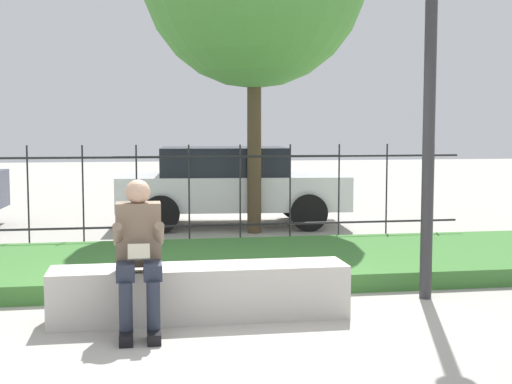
% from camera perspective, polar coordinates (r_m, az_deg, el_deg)
% --- Properties ---
extents(ground_plane, '(60.00, 60.00, 0.00)m').
position_cam_1_polar(ground_plane, '(6.58, -2.75, -9.98)').
color(ground_plane, '#A8A399').
extents(stone_bench, '(2.66, 0.52, 0.48)m').
position_cam_1_polar(stone_bench, '(6.51, -4.47, -8.21)').
color(stone_bench, beige).
rests_on(stone_bench, ground_plane).
extents(person_seated_reader, '(0.42, 0.73, 1.28)m').
position_cam_1_polar(person_seated_reader, '(6.10, -9.36, -4.47)').
color(person_seated_reader, black).
rests_on(person_seated_reader, ground_plane).
extents(grass_berm, '(10.23, 2.68, 0.20)m').
position_cam_1_polar(grass_berm, '(8.54, -4.38, -5.78)').
color(grass_berm, '#3D7533').
rests_on(grass_berm, ground_plane).
extents(iron_fence, '(8.23, 0.03, 1.47)m').
position_cam_1_polar(iron_fence, '(10.35, -5.38, -0.07)').
color(iron_fence, '#232326').
rests_on(iron_fence, ground_plane).
extents(car_parked_center, '(4.07, 2.15, 1.37)m').
position_cam_1_polar(car_parked_center, '(12.54, -2.07, 0.65)').
color(car_parked_center, silver).
rests_on(car_parked_center, ground_plane).
extents(street_lamp, '(0.28, 0.28, 3.47)m').
position_cam_1_polar(street_lamp, '(7.28, 13.74, 8.58)').
color(street_lamp, '#2D2D30').
rests_on(street_lamp, ground_plane).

